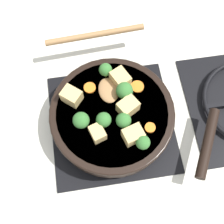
% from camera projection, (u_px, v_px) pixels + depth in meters
% --- Properties ---
extents(ground_plane, '(2.40, 2.40, 0.00)m').
position_uv_depth(ground_plane, '(112.00, 123.00, 0.81)').
color(ground_plane, silver).
extents(front_burner_grate, '(0.31, 0.31, 0.03)m').
position_uv_depth(front_burner_grate, '(112.00, 122.00, 0.79)').
color(front_burner_grate, black).
rests_on(front_burner_grate, ground_plane).
extents(skillet_pan, '(0.34, 0.41, 0.05)m').
position_uv_depth(skillet_pan, '(113.00, 116.00, 0.75)').
color(skillet_pan, black).
rests_on(skillet_pan, front_burner_grate).
extents(wooden_spoon, '(0.21, 0.26, 0.02)m').
position_uv_depth(wooden_spoon, '(100.00, 56.00, 0.78)').
color(wooden_spoon, '#A87A4C').
rests_on(wooden_spoon, skillet_pan).
extents(tofu_cube_center_large, '(0.04, 0.04, 0.03)m').
position_uv_depth(tofu_cube_center_large, '(98.00, 133.00, 0.70)').
color(tofu_cube_center_large, '#DBB770').
rests_on(tofu_cube_center_large, skillet_pan).
extents(tofu_cube_near_handle, '(0.05, 0.05, 0.03)m').
position_uv_depth(tofu_cube_near_handle, '(133.00, 135.00, 0.69)').
color(tofu_cube_near_handle, '#DBB770').
rests_on(tofu_cube_near_handle, skillet_pan).
extents(tofu_cube_east_chunk, '(0.06, 0.05, 0.04)m').
position_uv_depth(tofu_cube_east_chunk, '(120.00, 79.00, 0.75)').
color(tofu_cube_east_chunk, '#DBB770').
rests_on(tofu_cube_east_chunk, skillet_pan).
extents(tofu_cube_west_chunk, '(0.05, 0.06, 0.04)m').
position_uv_depth(tofu_cube_west_chunk, '(128.00, 108.00, 0.72)').
color(tofu_cube_west_chunk, '#DBB770').
rests_on(tofu_cube_west_chunk, skillet_pan).
extents(tofu_cube_back_piece, '(0.05, 0.06, 0.03)m').
position_uv_depth(tofu_cube_back_piece, '(72.00, 96.00, 0.73)').
color(tofu_cube_back_piece, '#DBB770').
rests_on(tofu_cube_back_piece, skillet_pan).
extents(broccoli_floret_near_spoon, '(0.03, 0.03, 0.04)m').
position_uv_depth(broccoli_floret_near_spoon, '(104.00, 120.00, 0.70)').
color(broccoli_floret_near_spoon, '#709956').
rests_on(broccoli_floret_near_spoon, skillet_pan).
extents(broccoli_floret_center_top, '(0.03, 0.03, 0.04)m').
position_uv_depth(broccoli_floret_center_top, '(106.00, 70.00, 0.75)').
color(broccoli_floret_center_top, '#709956').
rests_on(broccoli_floret_center_top, skillet_pan).
extents(broccoli_floret_east_rim, '(0.04, 0.04, 0.05)m').
position_uv_depth(broccoli_floret_east_rim, '(124.00, 91.00, 0.72)').
color(broccoli_floret_east_rim, '#709956').
rests_on(broccoli_floret_east_rim, skillet_pan).
extents(broccoli_floret_west_rim, '(0.04, 0.04, 0.05)m').
position_uv_depth(broccoli_floret_west_rim, '(81.00, 120.00, 0.70)').
color(broccoli_floret_west_rim, '#709956').
rests_on(broccoli_floret_west_rim, skillet_pan).
extents(broccoli_floret_north_edge, '(0.03, 0.03, 0.04)m').
position_uv_depth(broccoli_floret_north_edge, '(143.00, 143.00, 0.68)').
color(broccoli_floret_north_edge, '#709956').
rests_on(broccoli_floret_north_edge, skillet_pan).
extents(broccoli_floret_south_cluster, '(0.03, 0.03, 0.04)m').
position_uv_depth(broccoli_floret_south_cluster, '(124.00, 120.00, 0.70)').
color(broccoli_floret_south_cluster, '#709956').
rests_on(broccoli_floret_south_cluster, skillet_pan).
extents(carrot_slice_orange_thin, '(0.03, 0.03, 0.01)m').
position_uv_depth(carrot_slice_orange_thin, '(137.00, 87.00, 0.76)').
color(carrot_slice_orange_thin, orange).
rests_on(carrot_slice_orange_thin, skillet_pan).
extents(carrot_slice_near_center, '(0.02, 0.02, 0.01)m').
position_uv_depth(carrot_slice_near_center, '(150.00, 128.00, 0.72)').
color(carrot_slice_near_center, orange).
rests_on(carrot_slice_near_center, skillet_pan).
extents(carrot_slice_edge_slice, '(0.03, 0.03, 0.01)m').
position_uv_depth(carrot_slice_edge_slice, '(90.00, 88.00, 0.75)').
color(carrot_slice_edge_slice, orange).
rests_on(carrot_slice_edge_slice, skillet_pan).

